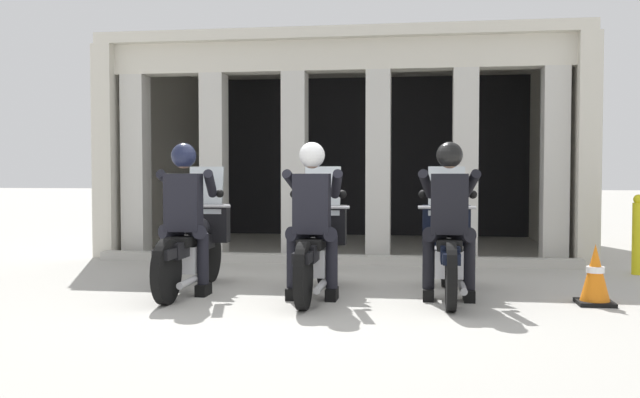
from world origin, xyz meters
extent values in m
plane|color=#A8A59E|center=(0.00, 3.00, 0.00)|extent=(80.00, 80.00, 0.00)
cube|color=black|center=(-0.15, 7.32, 1.59)|extent=(7.17, 0.24, 3.19)
cube|color=beige|center=(-0.15, 3.23, 2.97)|extent=(7.17, 0.36, 0.44)
cube|color=beige|center=(-0.15, 5.20, 3.27)|extent=(7.17, 4.64, 0.16)
cube|color=beige|center=(-3.63, 5.20, 1.59)|extent=(0.30, 4.64, 3.19)
cube|color=beige|center=(3.33, 5.20, 1.59)|extent=(0.30, 4.64, 3.19)
cube|color=beige|center=(-3.23, 3.23, 1.37)|extent=(0.35, 0.36, 2.75)
cube|color=beige|center=(-2.00, 3.23, 1.37)|extent=(0.35, 0.36, 2.75)
cube|color=beige|center=(-0.77, 3.23, 1.37)|extent=(0.35, 0.36, 2.75)
cube|color=beige|center=(0.47, 3.23, 1.37)|extent=(0.35, 0.36, 2.75)
cube|color=beige|center=(1.70, 3.23, 1.37)|extent=(0.35, 0.36, 2.75)
cube|color=beige|center=(2.93, 3.23, 1.37)|extent=(0.35, 0.36, 2.75)
cube|color=#B7B5AD|center=(-0.15, 2.73, 0.06)|extent=(6.77, 0.24, 0.12)
cylinder|color=black|center=(-1.36, 0.92, 0.32)|extent=(0.09, 0.64, 0.64)
cylinder|color=black|center=(-1.36, -0.48, 0.32)|extent=(0.09, 0.64, 0.64)
cube|color=black|center=(-1.36, 0.92, 0.53)|extent=(0.14, 0.44, 0.08)
cube|color=silver|center=(-1.36, 0.17, 0.37)|extent=(0.28, 0.44, 0.28)
cube|color=black|center=(-1.36, 0.22, 0.50)|extent=(0.18, 1.24, 0.16)
ellipsoid|color=black|center=(-1.36, 0.44, 0.68)|extent=(0.26, 0.48, 0.22)
cube|color=black|center=(-1.36, 0.04, 0.57)|extent=(0.24, 0.52, 0.10)
cube|color=black|center=(-1.36, -0.42, 0.50)|extent=(0.16, 0.48, 0.10)
cylinder|color=silver|center=(-1.36, 0.86, 0.56)|extent=(0.05, 0.24, 0.53)
cube|color=black|center=(-1.36, 0.80, 0.70)|extent=(0.52, 0.16, 0.44)
sphere|color=silver|center=(-1.36, 0.90, 0.72)|extent=(0.18, 0.18, 0.18)
cube|color=silver|center=(-1.36, 0.78, 1.07)|extent=(0.40, 0.14, 0.54)
cylinder|color=silver|center=(-1.36, 0.70, 0.90)|extent=(0.62, 0.04, 0.04)
cylinder|color=silver|center=(-1.24, -0.18, 0.18)|extent=(0.07, 0.55, 0.07)
cube|color=black|center=(-1.36, 0.02, 0.97)|extent=(0.36, 0.22, 0.60)
cube|color=#591414|center=(-1.36, 0.14, 0.99)|extent=(0.05, 0.02, 0.32)
sphere|color=tan|center=(-1.36, 0.04, 1.43)|extent=(0.21, 0.21, 0.21)
sphere|color=#191E38|center=(-1.36, 0.04, 1.46)|extent=(0.26, 0.26, 0.26)
cylinder|color=black|center=(-1.22, 0.04, 0.66)|extent=(0.26, 0.29, 0.17)
cylinder|color=black|center=(-1.16, 0.04, 0.39)|extent=(0.12, 0.12, 0.53)
cube|color=black|center=(-1.16, 0.05, 0.06)|extent=(0.11, 0.26, 0.12)
cylinder|color=black|center=(-1.50, 0.04, 0.66)|extent=(0.26, 0.29, 0.17)
cylinder|color=black|center=(-1.56, 0.04, 0.39)|extent=(0.12, 0.12, 0.53)
cube|color=black|center=(-1.56, 0.05, 0.06)|extent=(0.11, 0.26, 0.12)
cylinder|color=black|center=(-1.14, 0.25, 1.16)|extent=(0.19, 0.48, 0.31)
sphere|color=black|center=(-1.10, 0.46, 1.05)|extent=(0.09, 0.09, 0.09)
cylinder|color=black|center=(-1.58, 0.25, 1.16)|extent=(0.19, 0.48, 0.31)
sphere|color=black|center=(-1.62, 0.46, 1.05)|extent=(0.09, 0.09, 0.09)
cylinder|color=black|center=(0.00, 0.85, 0.32)|extent=(0.09, 0.64, 0.64)
cylinder|color=black|center=(0.00, -0.55, 0.32)|extent=(0.09, 0.64, 0.64)
cube|color=black|center=(0.00, 0.85, 0.53)|extent=(0.14, 0.44, 0.08)
cube|color=silver|center=(0.00, 0.10, 0.37)|extent=(0.28, 0.44, 0.28)
cube|color=black|center=(0.00, 0.15, 0.50)|extent=(0.18, 1.24, 0.16)
ellipsoid|color=black|center=(0.00, 0.37, 0.68)|extent=(0.26, 0.48, 0.22)
cube|color=black|center=(0.00, -0.03, 0.57)|extent=(0.24, 0.52, 0.10)
cube|color=black|center=(0.00, -0.49, 0.50)|extent=(0.16, 0.48, 0.10)
cylinder|color=silver|center=(0.00, 0.79, 0.56)|extent=(0.05, 0.24, 0.53)
cube|color=black|center=(0.00, 0.73, 0.70)|extent=(0.52, 0.16, 0.44)
sphere|color=silver|center=(0.00, 0.83, 0.72)|extent=(0.18, 0.18, 0.18)
cube|color=silver|center=(0.00, 0.71, 1.07)|extent=(0.40, 0.14, 0.54)
cylinder|color=silver|center=(0.00, 0.63, 0.90)|extent=(0.62, 0.04, 0.04)
cylinder|color=silver|center=(0.12, -0.25, 0.18)|extent=(0.07, 0.55, 0.07)
cube|color=black|center=(0.00, -0.05, 0.97)|extent=(0.36, 0.22, 0.60)
cube|color=#591414|center=(0.00, 0.07, 0.99)|extent=(0.05, 0.02, 0.32)
sphere|color=tan|center=(0.00, -0.03, 1.43)|extent=(0.21, 0.21, 0.21)
sphere|color=silver|center=(0.00, -0.03, 1.46)|extent=(0.26, 0.26, 0.26)
cylinder|color=black|center=(0.14, -0.03, 0.66)|extent=(0.26, 0.29, 0.17)
cylinder|color=black|center=(0.20, -0.03, 0.39)|extent=(0.12, 0.12, 0.53)
cube|color=black|center=(0.20, -0.02, 0.06)|extent=(0.11, 0.26, 0.12)
cylinder|color=black|center=(-0.14, -0.03, 0.66)|extent=(0.26, 0.29, 0.17)
cylinder|color=black|center=(-0.20, -0.03, 0.39)|extent=(0.12, 0.12, 0.53)
cube|color=black|center=(-0.20, -0.02, 0.06)|extent=(0.11, 0.26, 0.12)
cylinder|color=black|center=(0.22, 0.18, 1.16)|extent=(0.19, 0.48, 0.31)
sphere|color=black|center=(0.26, 0.39, 1.05)|extent=(0.09, 0.09, 0.09)
cylinder|color=black|center=(-0.22, 0.18, 1.16)|extent=(0.19, 0.48, 0.31)
sphere|color=black|center=(-0.26, 0.39, 1.05)|extent=(0.09, 0.09, 0.09)
cylinder|color=black|center=(1.36, 0.98, 0.32)|extent=(0.09, 0.64, 0.64)
cylinder|color=black|center=(1.36, -0.42, 0.32)|extent=(0.09, 0.64, 0.64)
cube|color=black|center=(1.36, 0.98, 0.53)|extent=(0.14, 0.44, 0.08)
cube|color=silver|center=(1.36, 0.23, 0.37)|extent=(0.28, 0.44, 0.28)
cube|color=black|center=(1.36, 0.28, 0.50)|extent=(0.18, 1.24, 0.16)
ellipsoid|color=black|center=(1.36, 0.50, 0.68)|extent=(0.26, 0.48, 0.22)
cube|color=black|center=(1.36, 0.10, 0.57)|extent=(0.24, 0.52, 0.10)
cube|color=black|center=(1.36, -0.36, 0.50)|extent=(0.16, 0.48, 0.10)
cylinder|color=silver|center=(1.36, 0.92, 0.56)|extent=(0.05, 0.24, 0.53)
cube|color=black|center=(1.36, 0.86, 0.70)|extent=(0.52, 0.16, 0.44)
sphere|color=silver|center=(1.36, 0.96, 0.72)|extent=(0.18, 0.18, 0.18)
cube|color=silver|center=(1.36, 0.84, 1.07)|extent=(0.40, 0.14, 0.54)
cylinder|color=silver|center=(1.36, 0.76, 0.90)|extent=(0.62, 0.04, 0.04)
cylinder|color=silver|center=(1.48, -0.12, 0.18)|extent=(0.07, 0.55, 0.07)
cube|color=black|center=(1.36, 0.08, 0.97)|extent=(0.36, 0.22, 0.60)
cube|color=#591414|center=(1.36, 0.20, 0.99)|extent=(0.05, 0.02, 0.32)
sphere|color=tan|center=(1.36, 0.10, 1.43)|extent=(0.21, 0.21, 0.21)
sphere|color=black|center=(1.36, 0.10, 1.46)|extent=(0.26, 0.26, 0.26)
cylinder|color=black|center=(1.50, 0.10, 0.66)|extent=(0.26, 0.29, 0.17)
cylinder|color=black|center=(1.56, 0.10, 0.39)|extent=(0.12, 0.12, 0.53)
cube|color=black|center=(1.56, 0.11, 0.06)|extent=(0.11, 0.26, 0.12)
cylinder|color=black|center=(1.22, 0.10, 0.66)|extent=(0.26, 0.29, 0.17)
cylinder|color=black|center=(1.16, 0.10, 0.39)|extent=(0.12, 0.12, 0.53)
cube|color=black|center=(1.16, 0.11, 0.06)|extent=(0.11, 0.26, 0.12)
cylinder|color=black|center=(1.58, 0.31, 1.16)|extent=(0.19, 0.48, 0.31)
sphere|color=black|center=(1.62, 0.52, 1.05)|extent=(0.09, 0.09, 0.09)
cylinder|color=black|center=(1.14, 0.31, 1.16)|extent=(0.19, 0.48, 0.31)
sphere|color=black|center=(1.10, 0.52, 1.05)|extent=(0.09, 0.09, 0.09)
cube|color=black|center=(2.76, 0.10, 0.02)|extent=(0.34, 0.34, 0.04)
cone|color=orange|center=(2.76, 0.10, 0.32)|extent=(0.28, 0.28, 0.55)
cylinder|color=white|center=(2.76, 0.10, 0.34)|extent=(0.17, 0.17, 0.06)
cylinder|color=yellow|center=(3.77, 2.25, 0.45)|extent=(0.14, 0.14, 0.90)
sphere|color=yellow|center=(3.77, 2.25, 0.94)|extent=(0.13, 0.13, 0.13)
camera|label=1|loc=(1.08, -6.93, 1.29)|focal=39.19mm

